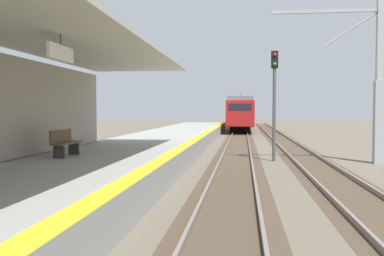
{
  "coord_description": "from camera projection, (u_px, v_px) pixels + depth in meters",
  "views": [
    {
      "loc": [
        2.24,
        1.7,
        2.42
      ],
      "look_at": [
        1.32,
        9.4,
        2.1
      ],
      "focal_mm": 40.48,
      "sensor_mm": 36.0,
      "label": 1
    }
  ],
  "objects": [
    {
      "name": "station_platform",
      "position": [
        104.0,
        168.0,
        14.83
      ],
      "size": [
        5.0,
        80.0,
        0.91
      ],
      "color": "#999993",
      "rests_on": "ground"
    },
    {
      "name": "track_pair_nearest_platform",
      "position": [
        235.0,
        166.0,
        18.29
      ],
      "size": [
        2.34,
        120.0,
        0.16
      ],
      "color": "#4C3D2D",
      "rests_on": "ground"
    },
    {
      "name": "track_pair_middle",
      "position": [
        318.0,
        167.0,
        17.89
      ],
      "size": [
        2.34,
        120.0,
        0.16
      ],
      "color": "#4C3D2D",
      "rests_on": "ground"
    },
    {
      "name": "approaching_train",
      "position": [
        241.0,
        112.0,
        51.89
      ],
      "size": [
        2.93,
        19.6,
        4.76
      ],
      "color": "maroon",
      "rests_on": "ground"
    },
    {
      "name": "rail_signal_post",
      "position": [
        274.0,
        94.0,
        20.38
      ],
      "size": [
        0.32,
        0.34,
        5.2
      ],
      "color": "#4C4C4C",
      "rests_on": "ground"
    },
    {
      "name": "catenary_pylon_far_side",
      "position": [
        372.0,
        84.0,
        19.43
      ],
      "size": [
        5.0,
        0.4,
        7.5
      ],
      "color": "#9EA3A8",
      "rests_on": "ground"
    },
    {
      "name": "platform_bench",
      "position": [
        65.0,
        142.0,
        14.21
      ],
      "size": [
        0.45,
        1.6,
        0.88
      ],
      "color": "brown",
      "rests_on": "station_platform"
    }
  ]
}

